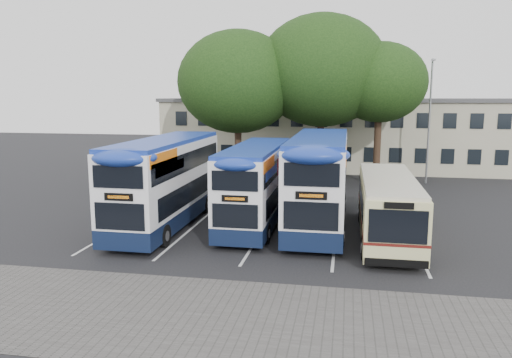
{
  "coord_description": "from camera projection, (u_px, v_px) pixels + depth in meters",
  "views": [
    {
      "loc": [
        0.18,
        -18.34,
        6.48
      ],
      "look_at": [
        -4.13,
        5.0,
        2.48
      ],
      "focal_mm": 35.0,
      "sensor_mm": 36.0,
      "label": 1
    }
  ],
  "objects": [
    {
      "name": "tree_right",
      "position": [
        380.0,
        83.0,
        35.16
      ],
      "size": [
        6.64,
        6.64,
        10.2
      ],
      "color": "black",
      "rests_on": "ground"
    },
    {
      "name": "ground",
      "position": [
        339.0,
        268.0,
        18.89
      ],
      "size": [
        120.0,
        120.0,
        0.0
      ],
      "primitive_type": "plane",
      "color": "black",
      "rests_on": "ground"
    },
    {
      "name": "bus_dd_left",
      "position": [
        167.0,
        178.0,
        24.72
      ],
      "size": [
        2.54,
        10.49,
        4.37
      ],
      "color": "#0F1B39",
      "rests_on": "ground"
    },
    {
      "name": "tree_mid",
      "position": [
        322.0,
        71.0,
        36.09
      ],
      "size": [
        9.53,
        9.53,
        12.29
      ],
      "color": "black",
      "rests_on": "ground"
    },
    {
      "name": "paving_strip",
      "position": [
        266.0,
        322.0,
        14.4
      ],
      "size": [
        40.0,
        6.0,
        0.01
      ],
      "primitive_type": "cube",
      "color": "#595654",
      "rests_on": "ground"
    },
    {
      "name": "bay_lines",
      "position": [
        264.0,
        229.0,
        24.41
      ],
      "size": [
        14.12,
        11.0,
        0.01
      ],
      "color": "silver",
      "rests_on": "ground"
    },
    {
      "name": "bus_single",
      "position": [
        388.0,
        204.0,
        22.69
      ],
      "size": [
        2.42,
        9.53,
        2.84
      ],
      "color": "beige",
      "rests_on": "ground"
    },
    {
      "name": "bus_dd_right",
      "position": [
        319.0,
        177.0,
        24.73
      ],
      "size": [
        2.63,
        10.84,
        4.52
      ],
      "color": "#0F1B39",
      "rests_on": "ground"
    },
    {
      "name": "lamp_post",
      "position": [
        430.0,
        115.0,
        36.34
      ],
      "size": [
        0.25,
        1.05,
        9.06
      ],
      "color": "gray",
      "rests_on": "ground"
    },
    {
      "name": "depot_building",
      "position": [
        346.0,
        133.0,
        44.54
      ],
      "size": [
        32.4,
        8.4,
        6.2
      ],
      "color": "#B4B091",
      "rests_on": "ground"
    },
    {
      "name": "bus_dd_mid",
      "position": [
        256.0,
        181.0,
        24.99
      ],
      "size": [
        2.34,
        9.64,
        4.01
      ],
      "color": "#0F1B39",
      "rests_on": "ground"
    },
    {
      "name": "tree_left",
      "position": [
        238.0,
        82.0,
        36.02
      ],
      "size": [
        8.7,
        8.7,
        11.13
      ],
      "color": "black",
      "rests_on": "ground"
    }
  ]
}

